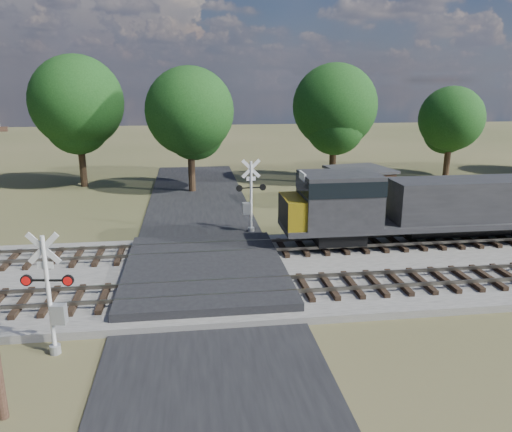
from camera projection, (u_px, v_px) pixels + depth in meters
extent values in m
plane|color=#414826|center=(205.00, 282.00, 21.84)|extent=(160.00, 160.00, 0.00)
cube|color=gray|center=(417.00, 264.00, 23.56)|extent=(140.00, 10.00, 0.30)
cube|color=black|center=(205.00, 281.00, 21.83)|extent=(7.00, 60.00, 0.08)
cube|color=#262628|center=(205.00, 271.00, 22.23)|extent=(7.00, 9.00, 0.62)
cube|color=black|center=(257.00, 290.00, 20.08)|extent=(44.00, 2.60, 0.18)
cube|color=#5E5A51|center=(453.00, 282.00, 20.38)|extent=(140.00, 0.08, 0.15)
cube|color=#5E5A51|center=(436.00, 270.00, 21.75)|extent=(140.00, 0.08, 0.15)
cube|color=black|center=(243.00, 249.00, 24.86)|extent=(44.00, 2.60, 0.18)
cube|color=#5E5A51|center=(402.00, 244.00, 25.16)|extent=(140.00, 0.08, 0.15)
cube|color=#5E5A51|center=(391.00, 236.00, 26.53)|extent=(140.00, 0.08, 0.15)
cylinder|color=silver|center=(49.00, 297.00, 15.61)|extent=(0.14, 0.14, 3.99)
cylinder|color=#97999C|center=(55.00, 349.00, 16.09)|extent=(0.36, 0.36, 0.30)
cube|color=silver|center=(43.00, 248.00, 15.19)|extent=(1.04, 0.19, 1.04)
cube|color=silver|center=(43.00, 248.00, 15.19)|extent=(1.04, 0.19, 1.04)
cube|color=silver|center=(45.00, 265.00, 15.33)|extent=(0.50, 0.10, 0.22)
cube|color=black|center=(47.00, 280.00, 15.46)|extent=(1.59, 0.28, 0.06)
cylinder|color=red|center=(26.00, 280.00, 15.47)|extent=(0.37, 0.15, 0.36)
cylinder|color=red|center=(68.00, 280.00, 15.46)|extent=(0.37, 0.15, 0.36)
cube|color=#97999C|center=(59.00, 314.00, 15.76)|extent=(0.49, 0.36, 0.65)
cylinder|color=silver|center=(251.00, 198.00, 28.39)|extent=(0.15, 0.15, 4.17)
cylinder|color=#97999C|center=(251.00, 230.00, 28.90)|extent=(0.38, 0.38, 0.31)
cube|color=silver|center=(251.00, 169.00, 27.95)|extent=(1.09, 0.12, 1.09)
cube|color=silver|center=(251.00, 169.00, 27.95)|extent=(1.09, 0.12, 1.09)
cube|color=silver|center=(251.00, 179.00, 28.11)|extent=(0.52, 0.07, 0.23)
cube|color=black|center=(251.00, 188.00, 28.24)|extent=(1.67, 0.19, 0.06)
cylinder|color=red|center=(263.00, 187.00, 28.38)|extent=(0.38, 0.13, 0.38)
cylinder|color=red|center=(239.00, 188.00, 28.11)|extent=(0.38, 0.13, 0.38)
cube|color=#97999C|center=(247.00, 208.00, 28.51)|extent=(0.49, 0.35, 0.68)
cube|color=#49291F|center=(359.00, 188.00, 34.82)|extent=(4.14, 4.14, 2.50)
cube|color=#2D2D2F|center=(360.00, 169.00, 34.46)|extent=(4.55, 4.55, 0.18)
cylinder|color=black|center=(82.00, 155.00, 40.90)|extent=(0.56, 0.56, 5.29)
sphere|color=#133611|center=(77.00, 102.00, 39.79)|extent=(7.40, 7.40, 7.40)
cylinder|color=black|center=(191.00, 162.00, 38.89)|extent=(0.56, 0.56, 4.82)
sphere|color=#133611|center=(190.00, 111.00, 37.87)|extent=(6.75, 6.75, 6.75)
cylinder|color=black|center=(333.00, 154.00, 42.17)|extent=(0.56, 0.56, 4.98)
sphere|color=#133611|center=(335.00, 106.00, 41.13)|extent=(6.98, 6.98, 6.98)
cylinder|color=black|center=(448.00, 155.00, 44.86)|extent=(0.56, 0.56, 4.05)
sphere|color=#133611|center=(451.00, 119.00, 44.01)|extent=(5.67, 5.67, 5.67)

